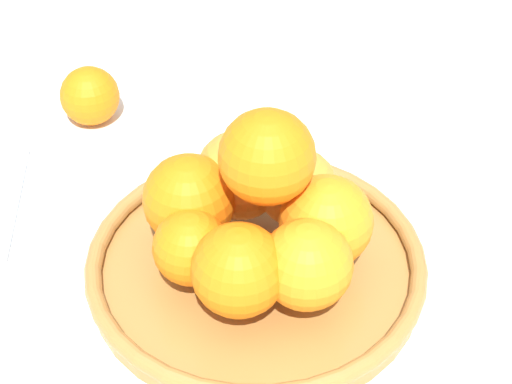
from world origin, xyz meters
name	(u,v)px	position (x,y,z in m)	size (l,w,h in m)	color
ground_plane	(256,276)	(0.00, 0.00, 0.00)	(4.00, 4.00, 0.00)	silver
fruit_bowl	(256,265)	(0.00, 0.00, 0.01)	(0.30, 0.30, 0.03)	#A57238
orange_pile	(258,211)	(0.00, 0.00, 0.08)	(0.18, 0.20, 0.14)	orange
stray_orange	(90,96)	(0.01, 0.30, 0.03)	(0.06, 0.06, 0.06)	orange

